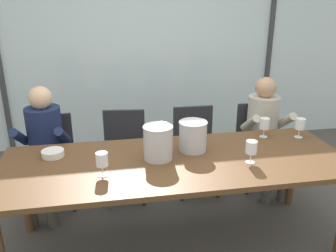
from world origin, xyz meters
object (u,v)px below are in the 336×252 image
Objects in this scene: ice_bucket_secondary at (193,136)px; chair_right_of_center at (258,138)px; chair_left_of_center at (124,147)px; person_navy_polo at (44,142)px; wine_glass_by_right_taster at (251,148)px; chair_center at (195,143)px; person_beige_jumper at (265,128)px; wine_glass_by_left_taster at (265,124)px; dining_table at (176,168)px; wine_glass_near_bucket at (102,160)px; wine_glass_center_pour at (300,125)px; ice_bucket_primary at (158,142)px; tasting_bowl at (53,153)px; chair_near_curtain at (51,153)px.

chair_right_of_center is at bearing 38.81° from ice_bucket_secondary.
person_navy_polo is at bearing -161.71° from chair_left_of_center.
ice_bucket_secondary is 0.48m from wine_glass_by_right_taster.
chair_center is 0.74m from person_beige_jumper.
wine_glass_by_left_taster is (1.21, -0.59, 0.38)m from chair_left_of_center.
person_beige_jumper is at bearing 34.89° from dining_table.
chair_center is (0.73, -0.01, 0.00)m from chair_left_of_center.
chair_left_of_center is at bearing 129.99° from wine_glass_by_right_taster.
wine_glass_near_bucket reaches higher than chair_right_of_center.
person_navy_polo is 2.01m from wine_glass_by_left_taster.
person_navy_polo reaches higher than ice_bucket_secondary.
wine_glass_by_left_taster reaches higher than dining_table.
wine_glass_center_pour reaches higher than chair_left_of_center.
wine_glass_by_right_taster is (0.15, -1.05, 0.38)m from chair_center.
person_beige_jumper reaches higher than ice_bucket_primary.
person_beige_jumper reaches higher than wine_glass_by_left_taster.
tasting_bowl is 1.52m from wine_glass_by_right_taster.
ice_bucket_primary is 1.03m from wine_glass_by_left_taster.
chair_right_of_center is at bearing 32.80° from wine_glass_near_bucket.
wine_glass_by_left_taster is (0.47, -0.58, 0.38)m from chair_center.
wine_glass_center_pour is 1.00× the size of wine_glass_by_right_taster.
wine_glass_near_bucket is at bearing -130.48° from chair_center.
wine_glass_near_bucket is (-0.20, -1.07, 0.38)m from chair_left_of_center.
chair_near_curtain is at bearing 164.01° from wine_glass_center_pour.
wine_glass_center_pour reaches higher than dining_table.
ice_bucket_primary reaches higher than wine_glass_near_bucket.
tasting_bowl is at bearing 134.25° from wine_glass_near_bucket.
person_beige_jumper is 6.86× the size of tasting_bowl.
wine_glass_by_right_taster reaches higher than dining_table.
dining_table is 10.06× the size of ice_bucket_primary.
ice_bucket_secondary reaches higher than wine_glass_near_bucket.
chair_right_of_center is 1.24m from ice_bucket_secondary.
dining_table is at bearing 165.14° from wine_glass_by_right_taster.
chair_near_curtain is at bearing 137.75° from ice_bucket_primary.
person_beige_jumper reaches higher than chair_near_curtain.
chair_left_of_center is 0.99m from ice_bucket_secondary.
dining_table is at bearing -41.85° from chair_near_curtain.
chair_near_curtain is at bearing -178.79° from chair_center.
wine_glass_by_left_taster is at bearing -19.21° from chair_left_of_center.
person_beige_jumper is (1.44, -0.15, 0.17)m from chair_left_of_center.
chair_right_of_center is 2.19m from person_navy_polo.
ice_bucket_primary reaches higher than wine_glass_by_left_taster.
wine_glass_by_left_taster is at bearing -18.15° from chair_near_curtain.
wine_glass_by_left_taster is (-0.23, -0.43, 0.21)m from person_beige_jumper.
ice_bucket_primary is at bearing -150.22° from person_beige_jumper.
ice_bucket_primary is at bearing -69.05° from chair_left_of_center.
wine_glass_by_left_taster reaches higher than chair_center.
dining_table is 3.07× the size of chair_left_of_center.
chair_left_of_center is 1.00× the size of chair_center.
chair_left_of_center is 4.96× the size of wine_glass_near_bucket.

